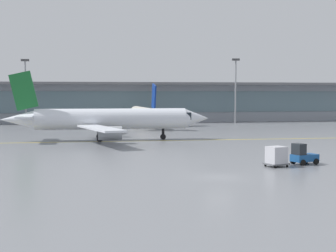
% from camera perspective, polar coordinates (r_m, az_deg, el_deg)
% --- Properties ---
extents(ground_plane, '(400.00, 400.00, 0.00)m').
position_cam_1_polar(ground_plane, '(42.47, 5.82, -5.82)').
color(ground_plane, slate).
extents(taxiway_centreline_stripe, '(110.00, 0.53, 0.01)m').
position_cam_1_polar(taxiway_centreline_stripe, '(73.78, -6.34, -1.74)').
color(taxiway_centreline_stripe, yellow).
rests_on(taxiway_centreline_stripe, ground_plane).
extents(terminal_concourse, '(225.59, 11.00, 9.60)m').
position_cam_1_polar(terminal_concourse, '(123.83, -4.12, 2.77)').
color(terminal_concourse, '#8C939E').
rests_on(terminal_concourse, ground_plane).
extents(gate_airplane_1, '(24.87, 26.82, 8.88)m').
position_cam_1_polar(gate_airplane_1, '(105.13, -2.76, 1.37)').
color(gate_airplane_1, silver).
rests_on(gate_airplane_1, ground_plane).
extents(taxiing_regional_jet, '(31.00, 28.93, 10.30)m').
position_cam_1_polar(taxiing_regional_jet, '(75.52, -6.74, 0.73)').
color(taxiing_regional_jet, silver).
rests_on(taxiing_regional_jet, ground_plane).
extents(baggage_tug, '(2.91, 2.26, 2.10)m').
position_cam_1_polar(baggage_tug, '(51.53, 15.04, -3.24)').
color(baggage_tug, '#194C8C').
rests_on(baggage_tug, ground_plane).
extents(cargo_dolly_lead, '(2.50, 2.18, 1.94)m').
position_cam_1_polar(cargo_dolly_lead, '(49.34, 12.19, -3.31)').
color(cargo_dolly_lead, '#595B60').
rests_on(cargo_dolly_lead, ground_plane).
extents(apron_light_mast_1, '(1.80, 0.36, 14.65)m').
position_cam_1_polar(apron_light_mast_1, '(117.53, -15.85, 4.09)').
color(apron_light_mast_1, gray).
rests_on(apron_light_mast_1, ground_plane).
extents(apron_light_mast_2, '(1.80, 0.36, 15.09)m').
position_cam_1_polar(apron_light_mast_2, '(119.00, 7.67, 4.30)').
color(apron_light_mast_2, gray).
rests_on(apron_light_mast_2, ground_plane).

